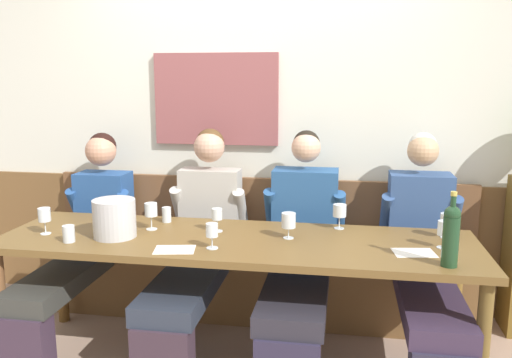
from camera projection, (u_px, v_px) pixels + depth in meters
name	position (u px, v px, depth m)	size (l,w,h in m)	color
room_wall_back	(261.00, 112.00, 3.73)	(6.80, 0.12, 2.80)	silver
wood_wainscot_panel	(260.00, 242.00, 3.86)	(6.80, 0.03, 0.92)	brown
wall_bench	(255.00, 275.00, 3.69)	(2.98, 0.42, 0.94)	brown
dining_table	(235.00, 251.00, 2.98)	(2.68, 0.77, 0.75)	brown
person_center_right_seat	(84.00, 233.00, 3.48)	(0.46, 1.21, 1.26)	#372939
person_left_seat	(198.00, 240.00, 3.33)	(0.51, 1.21, 1.30)	#362733
person_right_seat	(301.00, 245.00, 3.24)	(0.53, 1.21, 1.30)	#2A253C
person_center_left_seat	(424.00, 249.00, 3.13)	(0.49, 1.21, 1.30)	#2B293D
ice_bucket	(114.00, 218.00, 2.97)	(0.24, 0.24, 0.22)	#BBBCBF
wine_bottle_clear_water	(451.00, 234.00, 2.50)	(0.08, 0.08, 0.37)	#1E3F23
wine_glass_mid_left	(289.00, 222.00, 2.95)	(0.08, 0.08, 0.15)	silver
wine_glass_right_end	(44.00, 216.00, 3.03)	(0.07, 0.07, 0.15)	silver
wine_glass_center_rear	(151.00, 211.00, 3.12)	(0.07, 0.07, 0.16)	silver
wine_glass_mid_right	(217.00, 216.00, 3.08)	(0.06, 0.06, 0.14)	silver
wine_glass_by_bottle	(212.00, 232.00, 2.77)	(0.06, 0.06, 0.14)	silver
wine_glass_center_front	(340.00, 211.00, 3.13)	(0.08, 0.08, 0.15)	silver
wine_glass_near_bucket	(447.00, 220.00, 2.95)	(0.08, 0.08, 0.14)	silver
wine_glass_left_end	(443.00, 230.00, 2.78)	(0.06, 0.06, 0.15)	silver
water_tumbler_center	(167.00, 215.00, 3.29)	(0.06, 0.06, 0.09)	silver
water_tumbler_left	(69.00, 234.00, 2.89)	(0.07, 0.07, 0.09)	silver
tasting_sheet_left_guest	(175.00, 250.00, 2.76)	(0.21, 0.15, 0.00)	white
tasting_sheet_right_guest	(414.00, 253.00, 2.72)	(0.21, 0.15, 0.00)	white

